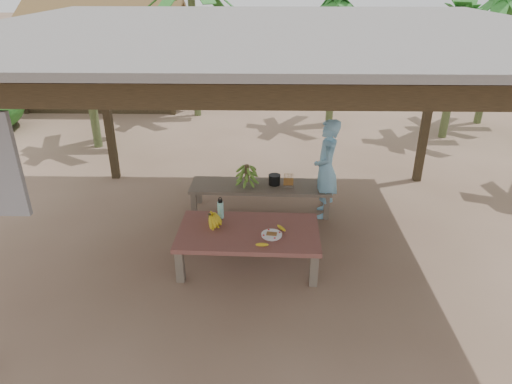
{
  "coord_description": "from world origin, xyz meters",
  "views": [
    {
      "loc": [
        -0.01,
        -5.47,
        3.48
      ],
      "look_at": [
        -0.13,
        0.07,
        0.8
      ],
      "focal_mm": 32.0,
      "sensor_mm": 36.0,
      "label": 1
    }
  ],
  "objects_px": {
    "ripe_banana_bunch": "(210,219)",
    "plate": "(272,235)",
    "work_table": "(249,235)",
    "cooking_pot": "(274,180)",
    "water_flask": "(221,209)",
    "woman": "(326,169)",
    "bench": "(260,188)"
  },
  "relations": [
    {
      "from": "water_flask",
      "to": "woman",
      "type": "relative_size",
      "value": 0.2
    },
    {
      "from": "plate",
      "to": "water_flask",
      "type": "distance_m",
      "value": 0.83
    },
    {
      "from": "bench",
      "to": "woman",
      "type": "relative_size",
      "value": 1.43
    },
    {
      "from": "work_table",
      "to": "water_flask",
      "type": "height_order",
      "value": "water_flask"
    },
    {
      "from": "bench",
      "to": "cooking_pot",
      "type": "relative_size",
      "value": 12.28
    },
    {
      "from": "bench",
      "to": "woman",
      "type": "xyz_separation_m",
      "value": [
        1.0,
        -0.11,
        0.38
      ]
    },
    {
      "from": "ripe_banana_bunch",
      "to": "cooking_pot",
      "type": "relative_size",
      "value": 1.66
    },
    {
      "from": "ripe_banana_bunch",
      "to": "cooking_pot",
      "type": "distance_m",
      "value": 1.63
    },
    {
      "from": "water_flask",
      "to": "cooking_pot",
      "type": "distance_m",
      "value": 1.4
    },
    {
      "from": "bench",
      "to": "ripe_banana_bunch",
      "type": "relative_size",
      "value": 7.38
    },
    {
      "from": "work_table",
      "to": "ripe_banana_bunch",
      "type": "relative_size",
      "value": 6.08
    },
    {
      "from": "plate",
      "to": "woman",
      "type": "height_order",
      "value": "woman"
    },
    {
      "from": "work_table",
      "to": "plate",
      "type": "height_order",
      "value": "plate"
    },
    {
      "from": "cooking_pot",
      "to": "water_flask",
      "type": "bearing_deg",
      "value": -121.79
    },
    {
      "from": "ripe_banana_bunch",
      "to": "plate",
      "type": "distance_m",
      "value": 0.85
    },
    {
      "from": "cooking_pot",
      "to": "plate",
      "type": "bearing_deg",
      "value": -92.03
    },
    {
      "from": "bench",
      "to": "ripe_banana_bunch",
      "type": "bearing_deg",
      "value": -113.71
    },
    {
      "from": "water_flask",
      "to": "woman",
      "type": "bearing_deg",
      "value": 34.75
    },
    {
      "from": "work_table",
      "to": "bench",
      "type": "xyz_separation_m",
      "value": [
        0.13,
        1.49,
        -0.04
      ]
    },
    {
      "from": "work_table",
      "to": "ripe_banana_bunch",
      "type": "bearing_deg",
      "value": 166.86
    },
    {
      "from": "water_flask",
      "to": "woman",
      "type": "distance_m",
      "value": 1.85
    },
    {
      "from": "woman",
      "to": "bench",
      "type": "bearing_deg",
      "value": -91.8
    },
    {
      "from": "work_table",
      "to": "cooking_pot",
      "type": "height_order",
      "value": "cooking_pot"
    },
    {
      "from": "ripe_banana_bunch",
      "to": "plate",
      "type": "height_order",
      "value": "ripe_banana_bunch"
    },
    {
      "from": "ripe_banana_bunch",
      "to": "cooking_pot",
      "type": "height_order",
      "value": "ripe_banana_bunch"
    },
    {
      "from": "plate",
      "to": "water_flask",
      "type": "relative_size",
      "value": 0.85
    },
    {
      "from": "cooking_pot",
      "to": "woman",
      "type": "xyz_separation_m",
      "value": [
        0.78,
        -0.14,
        0.25
      ]
    },
    {
      "from": "cooking_pot",
      "to": "ripe_banana_bunch",
      "type": "bearing_deg",
      "value": -121.89
    },
    {
      "from": "work_table",
      "to": "plate",
      "type": "bearing_deg",
      "value": -22.45
    },
    {
      "from": "work_table",
      "to": "ripe_banana_bunch",
      "type": "height_order",
      "value": "ripe_banana_bunch"
    },
    {
      "from": "bench",
      "to": "woman",
      "type": "bearing_deg",
      "value": -4.48
    },
    {
      "from": "work_table",
      "to": "water_flask",
      "type": "distance_m",
      "value": 0.54
    }
  ]
}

